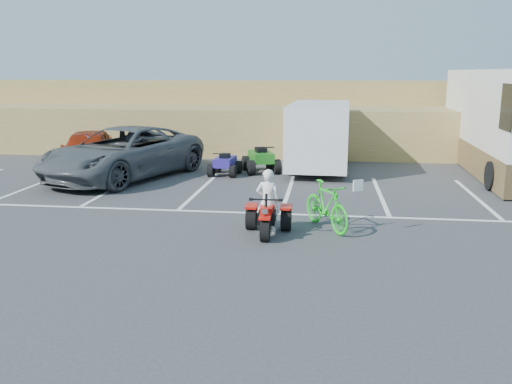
# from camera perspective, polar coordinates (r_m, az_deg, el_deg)

# --- Properties ---
(ground) EXTENTS (100.00, 100.00, 0.00)m
(ground) POSITION_cam_1_polar(r_m,az_deg,el_deg) (11.48, 1.65, -5.38)
(ground) COLOR #353537
(ground) RESTS_ON ground
(parking_stripes) EXTENTS (28.00, 5.16, 0.01)m
(parking_stripes) POSITION_cam_1_polar(r_m,az_deg,el_deg) (15.35, 6.41, -0.83)
(parking_stripes) COLOR white
(parking_stripes) RESTS_ON ground
(grass_embankment) EXTENTS (40.00, 8.50, 3.10)m
(grass_embankment) POSITION_cam_1_polar(r_m,az_deg,el_deg) (26.46, 5.12, 7.90)
(grass_embankment) COLOR olive
(grass_embankment) RESTS_ON ground
(red_trike_atv) EXTENTS (1.08, 1.43, 0.92)m
(red_trike_atv) POSITION_cam_1_polar(r_m,az_deg,el_deg) (12.05, 1.18, -4.50)
(red_trike_atv) COLOR red
(red_trike_atv) RESTS_ON ground
(rider) EXTENTS (0.54, 0.36, 1.45)m
(rider) POSITION_cam_1_polar(r_m,az_deg,el_deg) (12.01, 1.26, -0.98)
(rider) COLOR white
(rider) RESTS_ON ground
(green_dirt_bike) EXTENTS (1.38, 1.84, 1.10)m
(green_dirt_bike) POSITION_cam_1_polar(r_m,az_deg,el_deg) (12.44, 7.42, -1.43)
(green_dirt_bike) COLOR #14BF19
(green_dirt_bike) RESTS_ON ground
(grey_pickup) EXTENTS (4.82, 6.81, 1.72)m
(grey_pickup) POSITION_cam_1_polar(r_m,az_deg,el_deg) (18.81, -13.81, 4.00)
(grey_pickup) COLOR #464A4E
(grey_pickup) RESTS_ON ground
(red_car) EXTENTS (2.89, 4.65, 1.48)m
(red_car) POSITION_cam_1_polar(r_m,az_deg,el_deg) (20.87, -17.23, 4.27)
(red_car) COLOR maroon
(red_car) RESTS_ON ground
(cargo_trailer) EXTENTS (2.24, 5.25, 2.42)m
(cargo_trailer) POSITION_cam_1_polar(r_m,az_deg,el_deg) (20.04, 6.68, 6.07)
(cargo_trailer) COLOR silver
(cargo_trailer) RESTS_ON ground
(rv_motorhome) EXTENTS (2.82, 10.00, 3.56)m
(rv_motorhome) POSITION_cam_1_polar(r_m,az_deg,el_deg) (21.41, 24.76, 6.07)
(rv_motorhome) COLOR silver
(rv_motorhome) RESTS_ON ground
(quad_atv_blue) EXTENTS (1.05, 1.35, 0.84)m
(quad_atv_blue) POSITION_cam_1_polar(r_m,az_deg,el_deg) (19.02, -3.27, 1.80)
(quad_atv_blue) COLOR navy
(quad_atv_blue) RESTS_ON ground
(quad_atv_green) EXTENTS (1.58, 1.82, 1.00)m
(quad_atv_green) POSITION_cam_1_polar(r_m,az_deg,el_deg) (19.55, 0.52, 2.11)
(quad_atv_green) COLOR #1A6216
(quad_atv_green) RESTS_ON ground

